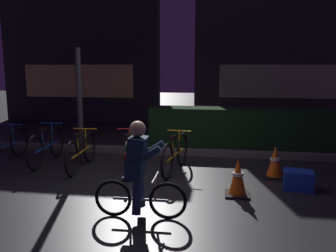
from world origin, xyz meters
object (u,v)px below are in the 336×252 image
object	(u,v)px
parked_bike_center_left	(81,151)
traffic_cone_far	(275,162)
cyclist	(138,169)
parked_bike_right_mid	(175,154)
traffic_cone_near	(238,177)
parked_bike_left_mid	(47,146)
blue_crate	(298,180)
street_post	(80,107)
parked_bike_leftmost	(5,146)
parked_bike_center_right	(129,152)

from	to	relation	value
parked_bike_center_left	traffic_cone_far	xyz separation A→B (m)	(3.51, 0.02, -0.06)
traffic_cone_far	cyclist	distance (m)	2.78
parked_bike_right_mid	traffic_cone_far	distance (m)	1.75
traffic_cone_near	parked_bike_left_mid	bearing A→B (deg)	161.75
traffic_cone_far	cyclist	xyz separation A→B (m)	(-1.94, -1.95, 0.36)
parked_bike_center_left	blue_crate	xyz separation A→B (m)	(3.79, -0.56, -0.18)
parked_bike_right_mid	cyclist	world-z (taller)	cyclist
cyclist	street_post	bearing A→B (deg)	125.89
cyclist	parked_bike_leftmost	bearing A→B (deg)	145.74
parked_bike_left_mid	parked_bike_center_left	bearing A→B (deg)	-110.70
street_post	parked_bike_right_mid	xyz separation A→B (m)	(1.90, -0.27, -0.79)
street_post	traffic_cone_near	xyz separation A→B (m)	(2.97, -1.30, -0.85)
parked_bike_left_mid	traffic_cone_far	size ratio (longest dim) A/B	3.03
parked_bike_center_left	parked_bike_right_mid	distance (m)	1.77
parked_bike_left_mid	parked_bike_right_mid	xyz separation A→B (m)	(2.58, -0.17, -0.02)
parked_bike_center_right	parked_bike_right_mid	distance (m)	0.87
parked_bike_center_right	parked_bike_center_left	bearing A→B (deg)	82.12
parked_bike_right_mid	traffic_cone_near	size ratio (longest dim) A/B	2.73
parked_bike_leftmost	street_post	bearing A→B (deg)	-83.63
parked_bike_left_mid	blue_crate	size ratio (longest dim) A/B	3.82
traffic_cone_near	cyclist	xyz separation A→B (m)	(-1.27, -0.97, 0.35)
parked_bike_right_mid	blue_crate	distance (m)	2.13
traffic_cone_near	traffic_cone_far	world-z (taller)	traffic_cone_near
parked_bike_center_right	traffic_cone_near	distance (m)	2.20
street_post	blue_crate	bearing A→B (deg)	-12.92
street_post	parked_bike_leftmost	world-z (taller)	street_post
parked_bike_center_left	parked_bike_center_right	bearing A→B (deg)	-88.91
parked_bike_center_left	parked_bike_center_right	world-z (taller)	parked_bike_center_right
parked_bike_center_left	traffic_cone_far	distance (m)	3.51
parked_bike_right_mid	traffic_cone_far	bearing A→B (deg)	-82.38
parked_bike_left_mid	street_post	bearing A→B (deg)	-86.19
blue_crate	parked_bike_center_right	bearing A→B (deg)	167.86
parked_bike_right_mid	cyclist	bearing A→B (deg)	-176.58
parked_bike_left_mid	traffic_cone_far	world-z (taller)	parked_bike_left_mid
blue_crate	cyclist	distance (m)	2.65
traffic_cone_far	street_post	bearing A→B (deg)	175.07
parked_bike_left_mid	cyclist	xyz separation A→B (m)	(2.38, -2.17, 0.28)
street_post	parked_bike_center_right	distance (m)	1.33
parked_bike_right_mid	blue_crate	xyz separation A→B (m)	(2.02, -0.63, -0.18)
parked_bike_leftmost	parked_bike_center_right	distance (m)	2.58
parked_bike_center_right	parked_bike_right_mid	size ratio (longest dim) A/B	1.01
parked_bike_leftmost	parked_bike_center_left	xyz separation A→B (m)	(1.68, -0.20, -0.00)
traffic_cone_far	blue_crate	xyz separation A→B (m)	(0.28, -0.59, -0.12)
parked_bike_center_right	parked_bike_right_mid	bearing A→B (deg)	-101.10
street_post	blue_crate	size ratio (longest dim) A/B	5.11
parked_bike_center_right	cyclist	size ratio (longest dim) A/B	1.26
parked_bike_left_mid	cyclist	bearing A→B (deg)	-136.47
parked_bike_center_left	cyclist	distance (m)	2.50
parked_bike_left_mid	parked_bike_right_mid	world-z (taller)	parked_bike_left_mid
cyclist	traffic_cone_far	bearing A→B (deg)	44.19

